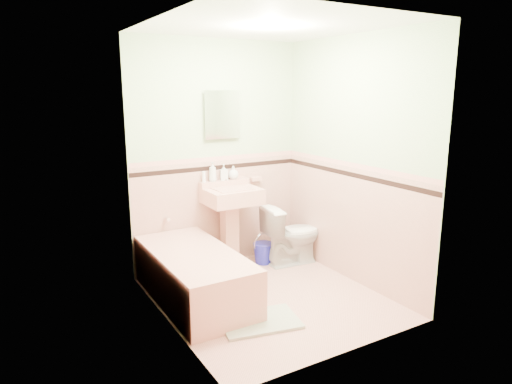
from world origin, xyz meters
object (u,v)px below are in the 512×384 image
soap_bottle_mid (224,172)px  bucket (263,253)px  sink (232,229)px  medicine_cabinet (222,115)px  shoe (249,313)px  soap_bottle_left (213,172)px  soap_bottle_right (233,173)px  bathtub (195,277)px  toilet (292,234)px

soap_bottle_mid → bucket: (0.38, -0.23, -0.95)m
sink → soap_bottle_mid: (-0.00, 0.18, 0.61)m
soap_bottle_mid → sink: bearing=-89.1°
medicine_cabinet → shoe: 2.17m
soap_bottle_left → shoe: size_ratio=1.50×
soap_bottle_right → bucket: soap_bottle_right is taller
bathtub → medicine_cabinet: bearing=47.4°
soap_bottle_right → bathtub: bearing=-138.3°
soap_bottle_left → shoe: bearing=-102.5°
sink → soap_bottle_left: 0.67m
soap_bottle_left → bathtub: bearing=-127.3°
sink → bucket: (0.38, -0.05, -0.34)m
medicine_cabinet → soap_bottle_left: (-0.14, -0.03, -0.61)m
soap_bottle_right → bucket: size_ratio=0.63×
toilet → medicine_cabinet: bearing=62.2°
medicine_cabinet → soap_bottle_left: 0.63m
sink → medicine_cabinet: (0.00, 0.21, 1.24)m
medicine_cabinet → toilet: bearing=-32.3°
bathtub → soap_bottle_right: soap_bottle_right is taller
soap_bottle_right → toilet: bearing=-35.5°
bathtub → toilet: bearing=13.3°
sink → medicine_cabinet: size_ratio=1.96×
soap_bottle_left → soap_bottle_right: (0.26, 0.00, -0.03)m
shoe → bathtub: bearing=124.2°
soap_bottle_mid → shoe: 1.71m
medicine_cabinet → shoe: size_ratio=3.27×
soap_bottle_left → toilet: soap_bottle_left is taller
toilet → bathtub: bearing=107.8°
bathtub → bucket: size_ratio=6.34×
bucket → soap_bottle_right: bearing=139.1°
bathtub → soap_bottle_right: size_ratio=10.09×
bathtub → bucket: bathtub is taller
medicine_cabinet → soap_bottle_right: (0.12, -0.03, -0.65)m
bathtub → toilet: (1.35, 0.32, 0.12)m
sink → soap_bottle_left: bearing=127.8°
bathtub → soap_bottle_mid: 1.29m
soap_bottle_right → soap_bottle_mid: bearing=180.0°
soap_bottle_left → soap_bottle_right: bearing=0.0°
bathtub → sink: sink is taller
medicine_cabinet → toilet: size_ratio=0.68×
soap_bottle_left → bucket: soap_bottle_left is taller
soap_bottle_right → toilet: 0.98m
bathtub → shoe: 0.67m
medicine_cabinet → toilet: medicine_cabinet is taller
soap_bottle_mid → toilet: 1.06m
bathtub → soap_bottle_mid: (0.68, 0.71, 0.84)m
medicine_cabinet → bucket: bearing=-34.1°
shoe → sink: bearing=81.0°
sink → soap_bottle_right: 0.63m
soap_bottle_left → bucket: size_ratio=0.91×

